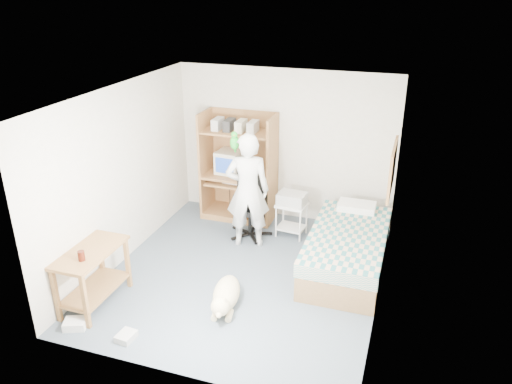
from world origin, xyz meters
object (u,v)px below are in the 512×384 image
computer_hutch (240,171)px  side_desk (92,269)px  printer_cart (292,214)px  bed (347,250)px  office_chair (250,212)px  dog (226,295)px  person (248,191)px

computer_hutch → side_desk: computer_hutch is taller
side_desk → printer_cart: (1.87, 2.52, -0.13)m
bed → office_chair: bearing=161.6°
dog → printer_cart: size_ratio=1.84×
computer_hutch → printer_cart: size_ratio=3.31×
printer_cart → side_desk: bearing=-120.5°
office_chair → person: bearing=-94.5°
computer_hutch → printer_cart: bearing=-22.4°
office_chair → person: size_ratio=0.60×
bed → office_chair: size_ratio=1.90×
side_desk → printer_cart: side_desk is taller
computer_hutch → side_desk: 3.08m
computer_hutch → side_desk: (-0.85, -2.94, -0.33)m
computer_hutch → printer_cart: computer_hutch is taller
computer_hutch → side_desk: size_ratio=1.80×
office_chair → printer_cart: office_chair is taller
bed → person: person is taller
side_desk → dog: size_ratio=1.00×
bed → office_chair: office_chair is taller
printer_cart → bed: bearing=-29.5°
person → side_desk: bearing=40.5°
person → printer_cart: 0.90m
bed → dog: 1.88m
bed → dog: bearing=-132.9°
bed → printer_cart: bearing=144.4°
side_desk → bed: bearing=32.5°
bed → dog: (-1.28, -1.38, -0.12)m
side_desk → dog: side_desk is taller
bed → person: size_ratio=1.14×
person → printer_cart: (0.56, 0.47, -0.52)m
computer_hutch → dog: size_ratio=1.79×
computer_hutch → printer_cart: (1.02, -0.42, -0.46)m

